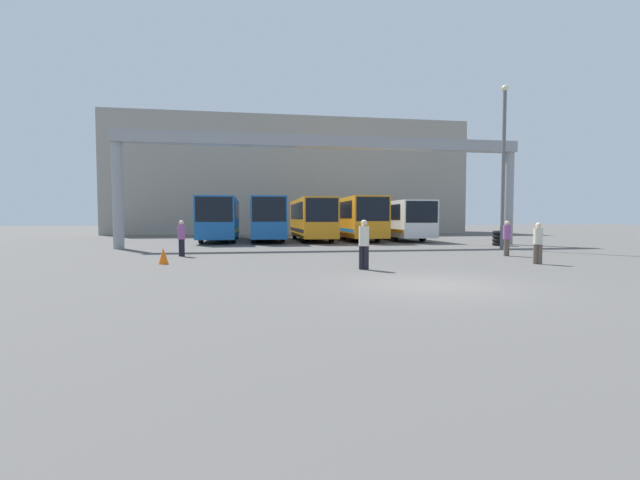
% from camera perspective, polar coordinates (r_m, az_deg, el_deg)
% --- Properties ---
extents(ground_plane, '(200.00, 200.00, 0.00)m').
position_cam_1_polar(ground_plane, '(11.74, 14.68, -5.79)').
color(ground_plane, '#514F4C').
extents(building_backdrop, '(40.49, 12.00, 13.05)m').
position_cam_1_polar(building_backdrop, '(53.41, -4.12, 8.03)').
color(building_backdrop, gray).
rests_on(building_backdrop, ground).
extents(overhead_gantry, '(25.15, 0.80, 6.82)m').
position_cam_1_polar(overhead_gantry, '(26.90, 1.03, 11.24)').
color(overhead_gantry, gray).
rests_on(overhead_gantry, ground).
extents(bus_slot_0, '(2.60, 11.39, 3.25)m').
position_cam_1_polar(bus_slot_0, '(34.05, -13.15, 3.02)').
color(bus_slot_0, '#1959A5').
rests_on(bus_slot_0, ground).
extents(bus_slot_1, '(2.45, 11.38, 3.27)m').
position_cam_1_polar(bus_slot_1, '(33.98, -7.19, 3.10)').
color(bus_slot_1, '#1959A5').
rests_on(bus_slot_1, ground).
extents(bus_slot_2, '(2.45, 10.27, 3.22)m').
position_cam_1_polar(bus_slot_2, '(33.73, -1.15, 3.08)').
color(bus_slot_2, orange).
rests_on(bus_slot_2, ground).
extents(bus_slot_3, '(2.58, 11.52, 3.33)m').
position_cam_1_polar(bus_slot_3, '(35.01, 4.45, 3.16)').
color(bus_slot_3, orange).
rests_on(bus_slot_3, ground).
extents(bus_slot_4, '(2.57, 11.63, 3.07)m').
position_cam_1_polar(bus_slot_4, '(36.06, 9.89, 2.89)').
color(bus_slot_4, silver).
rests_on(bus_slot_4, ground).
extents(pedestrian_mid_left, '(0.35, 0.35, 1.71)m').
position_cam_1_polar(pedestrian_mid_left, '(14.70, 5.88, -0.42)').
color(pedestrian_mid_left, black).
rests_on(pedestrian_mid_left, ground).
extents(pedestrian_near_right, '(0.33, 0.33, 1.59)m').
position_cam_1_polar(pedestrian_near_right, '(18.41, 27.07, -0.24)').
color(pedestrian_near_right, brown).
rests_on(pedestrian_near_right, ground).
extents(pedestrian_near_left, '(0.34, 0.34, 1.64)m').
position_cam_1_polar(pedestrian_near_left, '(21.74, 23.65, 0.33)').
color(pedestrian_near_left, brown).
rests_on(pedestrian_near_left, ground).
extents(pedestrian_near_center, '(0.35, 0.35, 1.66)m').
position_cam_1_polar(pedestrian_near_center, '(20.70, -17.98, 0.35)').
color(pedestrian_near_center, black).
rests_on(pedestrian_near_center, ground).
extents(traffic_cone, '(0.39, 0.39, 0.62)m').
position_cam_1_polar(traffic_cone, '(17.44, -20.16, -2.02)').
color(traffic_cone, orange).
rests_on(traffic_cone, ground).
extents(tire_stack, '(1.04, 1.04, 0.96)m').
position_cam_1_polar(tire_stack, '(29.78, 22.96, 0.22)').
color(tire_stack, black).
rests_on(tire_stack, ground).
extents(lamp_post, '(0.36, 0.36, 9.21)m').
position_cam_1_polar(lamp_post, '(26.58, 23.27, 9.62)').
color(lamp_post, '#595B60').
rests_on(lamp_post, ground).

